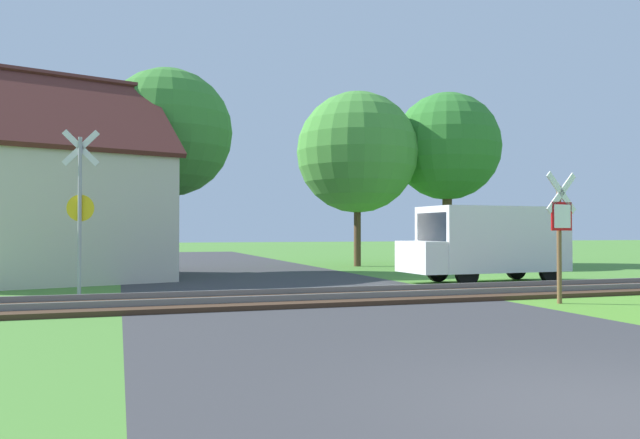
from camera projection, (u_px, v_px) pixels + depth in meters
ground_plane at (638, 418)px, 5.09m from camera, size 160.00×160.00×0.00m
road_asphalt at (497, 367)px, 6.99m from camera, size 7.97×80.00×0.01m
rail_track at (312, 298)px, 13.63m from camera, size 60.00×2.60×0.22m
stop_sign_near at (560, 227)px, 13.08m from camera, size 0.87×0.21×2.77m
crossing_sign_far at (80, 202)px, 14.83m from camera, size 0.87×0.21×3.95m
house at (48, 211)px, 19.40m from camera, size 8.06×8.07×6.54m
tree_right at (357, 153)px, 27.07m from camera, size 5.26×5.26×7.58m
tree_far at (447, 147)px, 28.33m from camera, size 4.87×4.87×7.82m
tree_center at (168, 133)px, 22.62m from camera, size 4.64×4.64×7.42m
mail_truck at (488, 241)px, 18.46m from camera, size 4.97×2.08×2.24m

